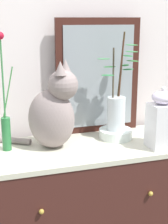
{
  "coord_description": "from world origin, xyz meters",
  "views": [
    {
      "loc": [
        -0.48,
        -1.56,
        1.53
      ],
      "look_at": [
        0.0,
        0.0,
        1.07
      ],
      "focal_mm": 54.39,
      "sensor_mm": 36.0,
      "label": 1
    }
  ],
  "objects_px": {
    "sideboard": "(84,221)",
    "vase_slim_green": "(6,120)",
    "mirror_leaning": "(98,77)",
    "cat_sitting": "(53,112)",
    "jar_lidded_porcelain": "(161,120)",
    "bowl_porcelain": "(116,134)",
    "vase_glass_clear": "(117,108)"
  },
  "relations": [
    {
      "from": "mirror_leaning",
      "to": "bowl_porcelain",
      "type": "height_order",
      "value": "mirror_leaning"
    },
    {
      "from": "cat_sitting",
      "to": "mirror_leaning",
      "type": "bearing_deg",
      "value": 31.3
    },
    {
      "from": "vase_slim_green",
      "to": "jar_lidded_porcelain",
      "type": "distance_m",
      "value": 0.77
    },
    {
      "from": "mirror_leaning",
      "to": "vase_glass_clear",
      "type": "relative_size",
      "value": 1.22
    },
    {
      "from": "mirror_leaning",
      "to": "bowl_porcelain",
      "type": "bearing_deg",
      "value": -69.51
    },
    {
      "from": "vase_slim_green",
      "to": "vase_glass_clear",
      "type": "relative_size",
      "value": 1.1
    },
    {
      "from": "bowl_porcelain",
      "to": "jar_lidded_porcelain",
      "type": "relative_size",
      "value": 0.57
    },
    {
      "from": "sideboard",
      "to": "cat_sitting",
      "type": "relative_size",
      "value": 2.75
    },
    {
      "from": "sideboard",
      "to": "vase_slim_green",
      "type": "bearing_deg",
      "value": 171.23
    },
    {
      "from": "sideboard",
      "to": "mirror_leaning",
      "type": "relative_size",
      "value": 1.92
    },
    {
      "from": "bowl_porcelain",
      "to": "jar_lidded_porcelain",
      "type": "xyz_separation_m",
      "value": [
        0.16,
        -0.19,
        0.12
      ]
    },
    {
      "from": "bowl_porcelain",
      "to": "vase_glass_clear",
      "type": "xyz_separation_m",
      "value": [
        0.0,
        0.0,
        0.14
      ]
    },
    {
      "from": "cat_sitting",
      "to": "jar_lidded_porcelain",
      "type": "distance_m",
      "value": 0.54
    },
    {
      "from": "vase_glass_clear",
      "to": "bowl_porcelain",
      "type": "bearing_deg",
      "value": -166.54
    },
    {
      "from": "mirror_leaning",
      "to": "jar_lidded_porcelain",
      "type": "xyz_separation_m",
      "value": [
        0.22,
        -0.34,
        -0.18
      ]
    },
    {
      "from": "jar_lidded_porcelain",
      "to": "mirror_leaning",
      "type": "bearing_deg",
      "value": 123.0
    },
    {
      "from": "cat_sitting",
      "to": "vase_slim_green",
      "type": "bearing_deg",
      "value": 171.42
    },
    {
      "from": "mirror_leaning",
      "to": "vase_glass_clear",
      "type": "xyz_separation_m",
      "value": [
        0.06,
        -0.14,
        -0.15
      ]
    },
    {
      "from": "vase_slim_green",
      "to": "bowl_porcelain",
      "type": "height_order",
      "value": "vase_slim_green"
    },
    {
      "from": "mirror_leaning",
      "to": "vase_slim_green",
      "type": "bearing_deg",
      "value": -164.59
    },
    {
      "from": "mirror_leaning",
      "to": "jar_lidded_porcelain",
      "type": "height_order",
      "value": "mirror_leaning"
    },
    {
      "from": "mirror_leaning",
      "to": "jar_lidded_porcelain",
      "type": "distance_m",
      "value": 0.44
    },
    {
      "from": "sideboard",
      "to": "mirror_leaning",
      "type": "height_order",
      "value": "mirror_leaning"
    },
    {
      "from": "vase_slim_green",
      "to": "bowl_porcelain",
      "type": "xyz_separation_m",
      "value": [
        0.58,
        0.0,
        -0.13
      ]
    },
    {
      "from": "vase_slim_green",
      "to": "jar_lidded_porcelain",
      "type": "relative_size",
      "value": 1.82
    },
    {
      "from": "vase_slim_green",
      "to": "sideboard",
      "type": "bearing_deg",
      "value": -8.77
    },
    {
      "from": "vase_glass_clear",
      "to": "vase_slim_green",
      "type": "bearing_deg",
      "value": -179.7
    },
    {
      "from": "mirror_leaning",
      "to": "cat_sitting",
      "type": "relative_size",
      "value": 1.43
    },
    {
      "from": "vase_glass_clear",
      "to": "jar_lidded_porcelain",
      "type": "height_order",
      "value": "vase_glass_clear"
    },
    {
      "from": "sideboard",
      "to": "mirror_leaning",
      "type": "distance_m",
      "value": 0.8
    },
    {
      "from": "bowl_porcelain",
      "to": "sideboard",
      "type": "bearing_deg",
      "value": -162.88
    },
    {
      "from": "mirror_leaning",
      "to": "cat_sitting",
      "type": "height_order",
      "value": "mirror_leaning"
    }
  ]
}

